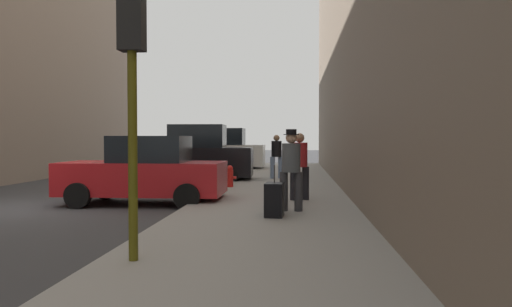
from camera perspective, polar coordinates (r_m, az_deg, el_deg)
The scene contains 11 objects.
ground_plane at distance 13.51m, azimuth -24.80°, elevation -5.77°, with size 120.00×120.00×0.00m, color #38383A.
sidewalk at distance 11.79m, azimuth 1.68°, elevation -6.32°, with size 4.00×40.00×0.15m, color gray.
parked_red_hatchback at distance 13.37m, azimuth -12.58°, elevation -2.07°, with size 4.20×2.07×1.79m.
parked_black_suv at distance 19.43m, azimuth -7.10°, elevation -0.31°, with size 4.67×2.20×2.25m.
parked_white_van at distance 26.43m, azimuth -3.96°, elevation 0.25°, with size 4.61×2.09×2.25m.
fire_hydrant at distance 16.19m, azimuth -3.01°, elevation -2.61°, with size 0.42×0.22×0.70m.
traffic_light at distance 6.69m, azimuth -13.97°, elevation 10.51°, with size 0.32×0.32×3.60m.
pedestrian_with_beanie at distance 10.82m, azimuth 4.04°, elevation -1.40°, with size 0.51×0.42×1.78m.
pedestrian_in_jeans at distance 19.61m, azimuth 2.36°, elevation -0.07°, with size 0.53×0.50×1.71m.
pedestrian_in_red_jacket at distance 12.78m, azimuth 5.01°, elevation -1.06°, with size 0.53×0.50×1.71m.
rolling_suitcase at distance 10.12m, azimuth 2.11°, elevation -5.29°, with size 0.40×0.58×1.04m.
Camera 1 is at (6.60, -11.65, 1.74)m, focal length 35.00 mm.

